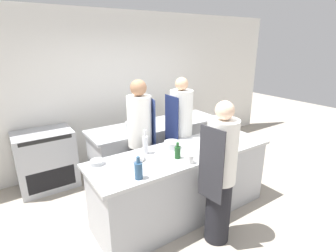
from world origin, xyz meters
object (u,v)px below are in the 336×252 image
object	(u,v)px
bottle_cooking_oil	(145,144)
bowl_ceramic_blue	(172,145)
stockpot	(133,127)
chef_at_pass_far	(181,135)
bowl_wooden_salad	(97,162)
bottle_olive_oil	(178,152)
chef_at_prep_near	(220,175)
bowl_prep_small	(214,143)
oven_range	(46,160)
bowl_mixing_large	(134,158)
cup	(190,159)
bottle_wine	(139,170)
bottle_vinegar	(216,127)
chef_at_stove	(140,140)

from	to	relation	value
bottle_cooking_oil	bowl_ceramic_blue	world-z (taller)	bottle_cooking_oil
stockpot	bottle_cooking_oil	bearing A→B (deg)	-106.37
chef_at_pass_far	bowl_wooden_salad	size ratio (longest dim) A/B	10.76
bottle_olive_oil	bottle_cooking_oil	bearing A→B (deg)	126.60
chef_at_pass_far	stockpot	xyz separation A→B (m)	(-0.56, 0.47, 0.11)
bottle_olive_oil	stockpot	bearing A→B (deg)	90.95
chef_at_prep_near	bowl_prep_small	distance (m)	0.71
oven_range	bowl_mixing_large	size ratio (longest dim) A/B	3.93
bowl_mixing_large	cup	distance (m)	0.66
bottle_wine	stockpot	xyz separation A→B (m)	(0.60, 1.30, -0.01)
bottle_wine	cup	bearing A→B (deg)	-1.17
bottle_olive_oil	bowl_wooden_salad	distance (m)	0.95
oven_range	bowl_wooden_salad	distance (m)	1.61
bowl_mixing_large	stockpot	size ratio (longest dim) A/B	1.00
chef_at_prep_near	cup	xyz separation A→B (m)	(-0.17, 0.33, 0.12)
oven_range	bottle_cooking_oil	xyz separation A→B (m)	(0.95, -1.55, 0.58)
bottle_olive_oil	bowl_ceramic_blue	world-z (taller)	bottle_olive_oil
bottle_vinegar	bottle_wine	world-z (taller)	bottle_wine
chef_at_stove	cup	world-z (taller)	chef_at_stove
bottle_cooking_oil	bottle_vinegar	bearing A→B (deg)	4.08
bottle_vinegar	bowl_prep_small	bearing A→B (deg)	-136.82
oven_range	bottle_cooking_oil	world-z (taller)	bottle_cooking_oil
bottle_wine	chef_at_pass_far	bearing A→B (deg)	35.41
chef_at_pass_far	bowl_mixing_large	distance (m)	1.08
bottle_olive_oil	bottle_cooking_oil	distance (m)	0.42
chef_at_pass_far	chef_at_prep_near	bearing A→B (deg)	164.00
bottle_cooking_oil	cup	size ratio (longest dim) A/B	3.08
bowl_ceramic_blue	chef_at_stove	bearing A→B (deg)	110.25
bowl_wooden_salad	oven_range	bearing A→B (deg)	102.74
bottle_cooking_oil	bowl_prep_small	xyz separation A→B (m)	(0.90, -0.30, -0.09)
chef_at_stove	stockpot	world-z (taller)	chef_at_stove
bottle_cooking_oil	bowl_mixing_large	size ratio (longest dim) A/B	1.33
chef_at_prep_near	bottle_vinegar	xyz separation A→B (m)	(0.85, 0.95, 0.14)
chef_at_stove	stockpot	bearing A→B (deg)	-175.86
bottle_olive_oil	chef_at_stove	bearing A→B (deg)	94.44
cup	bowl_wooden_salad	bearing A→B (deg)	147.68
oven_range	chef_at_pass_far	bearing A→B (deg)	-35.31
bottle_vinegar	cup	bearing A→B (deg)	-148.83
bottle_wine	stockpot	size ratio (longest dim) A/B	1.03
chef_at_pass_far	bottle_olive_oil	distance (m)	0.86
bowl_ceramic_blue	bowl_wooden_salad	size ratio (longest dim) A/B	1.25
bottle_vinegar	bottle_wine	bearing A→B (deg)	-160.30
chef_at_prep_near	chef_at_pass_far	size ratio (longest dim) A/B	0.95
chef_at_prep_near	bottle_wine	distance (m)	0.92
chef_at_prep_near	chef_at_stove	xyz separation A→B (m)	(-0.28, 1.34, 0.05)
bowl_prep_small	bottle_olive_oil	bearing A→B (deg)	-176.33
oven_range	chef_at_prep_near	distance (m)	2.82
chef_at_stove	bottle_olive_oil	size ratio (longest dim) A/B	8.73
chef_at_prep_near	bowl_wooden_salad	size ratio (longest dim) A/B	10.27
bottle_wine	bottle_vinegar	bearing A→B (deg)	19.70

